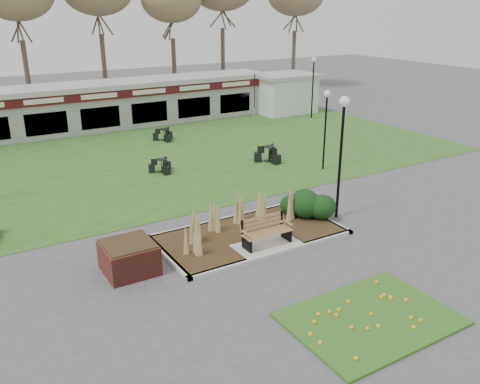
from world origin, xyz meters
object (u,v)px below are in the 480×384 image
food_pavilion (93,106)px  bistro_set_c (162,168)px  patio_umbrella (254,104)px  lamp_post_near_right (342,131)px  bistro_set_d (269,156)px  service_hut (284,93)px  brick_planter (129,257)px  lamp_post_mid_right (326,113)px  park_bench (265,231)px  bistro_set_b (164,136)px  lamp_post_far_right (313,74)px

food_pavilion → bistro_set_c: bearing=-89.1°
patio_umbrella → lamp_post_near_right: bearing=-111.0°
bistro_set_c → bistro_set_d: 5.51m
service_hut → bistro_set_d: size_ratio=2.99×
brick_planter → lamp_post_mid_right: 12.69m
brick_planter → patio_umbrella: size_ratio=0.66×
park_bench → bistro_set_c: 9.16m
service_hut → lamp_post_mid_right: (-6.40, -12.17, 1.33)m
lamp_post_mid_right → lamp_post_near_right: bearing=-124.9°
lamp_post_near_right → food_pavilion: bearing=101.0°
park_bench → bistro_set_c: bearing=89.0°
service_hut → patio_umbrella: size_ratio=1.94×
lamp_post_mid_right → bistro_set_c: bearing=152.8°
service_hut → lamp_post_mid_right: lamp_post_mid_right is taller
service_hut → lamp_post_near_right: (-9.80, -17.04, 1.88)m
bistro_set_c → patio_umbrella: patio_umbrella is taller
park_bench → bistro_set_b: size_ratio=1.33×
park_bench → lamp_post_mid_right: lamp_post_mid_right is taller
food_pavilion → lamp_post_far_right: 14.81m
park_bench → lamp_post_mid_right: 9.30m
food_pavilion → bistro_set_b: (2.65, -5.02, -1.23)m
lamp_post_near_right → bistro_set_b: bearing=94.3°
food_pavilion → lamp_post_near_right: lamp_post_near_right is taller
brick_planter → bistro_set_b: (7.05, 13.94, -0.23)m
food_pavilion → service_hut: bearing=-8.3°
bistro_set_d → patio_umbrella: patio_umbrella is taller
park_bench → lamp_post_far_right: 20.77m
service_hut → lamp_post_mid_right: size_ratio=1.15×
service_hut → lamp_post_far_right: size_ratio=1.05×
service_hut → bistro_set_c: size_ratio=3.66×
brick_planter → lamp_post_far_right: size_ratio=0.36×
brick_planter → bistro_set_b: size_ratio=1.17×
brick_planter → lamp_post_near_right: 8.59m
brick_planter → lamp_post_far_right: lamp_post_far_right is taller
service_hut → bistro_set_c: bearing=-147.2°
lamp_post_near_right → lamp_post_far_right: lamp_post_near_right is taller
park_bench → lamp_post_near_right: bearing=10.8°
food_pavilion → lamp_post_near_right: 19.45m
lamp_post_mid_right → bistro_set_b: (-4.46, 9.11, -2.54)m
park_bench → bistro_set_b: bearing=79.8°
service_hut → lamp_post_far_right: 3.10m
park_bench → lamp_post_far_right: bearing=47.3°
park_bench → patio_umbrella: size_ratio=0.75×
lamp_post_far_right → service_hut: bearing=100.9°
bistro_set_c → brick_planter: bearing=-118.5°
patio_umbrella → bistro_set_d: bearing=-117.2°
food_pavilion → bistro_set_b: food_pavilion is taller
bistro_set_b → food_pavilion: bearing=117.8°
bistro_set_d → park_bench: bearing=-124.8°
brick_planter → lamp_post_far_right: 23.50m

